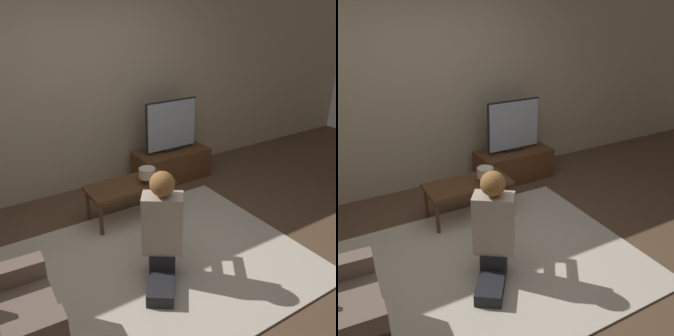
% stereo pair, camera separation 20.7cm
% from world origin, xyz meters
% --- Properties ---
extents(ground_plane, '(10.00, 10.00, 0.00)m').
position_xyz_m(ground_plane, '(0.00, 0.00, 0.00)').
color(ground_plane, brown).
extents(wall_back, '(10.00, 0.06, 2.60)m').
position_xyz_m(wall_back, '(0.00, 1.93, 1.30)').
color(wall_back, beige).
rests_on(wall_back, ground_plane).
extents(rug, '(2.61, 2.14, 0.02)m').
position_xyz_m(rug, '(0.00, 0.00, 0.01)').
color(rug, beige).
rests_on(rug, ground_plane).
extents(tv_stand, '(1.00, 0.50, 0.40)m').
position_xyz_m(tv_stand, '(1.09, 1.54, 0.20)').
color(tv_stand, brown).
rests_on(tv_stand, ground_plane).
extents(tv, '(0.76, 0.08, 0.69)m').
position_xyz_m(tv, '(1.09, 1.55, 0.75)').
color(tv, black).
rests_on(tv, tv_stand).
extents(coffee_table, '(0.94, 0.45, 0.42)m').
position_xyz_m(coffee_table, '(0.14, 0.92, 0.37)').
color(coffee_table, brown).
rests_on(coffee_table, ground_plane).
extents(person_kneeling, '(0.68, 0.82, 1.00)m').
position_xyz_m(person_kneeling, '(-0.09, -0.14, 0.51)').
color(person_kneeling, '#232328').
rests_on(person_kneeling, rug).
extents(table_lamp, '(0.18, 0.18, 0.17)m').
position_xyz_m(table_lamp, '(0.32, 0.84, 0.52)').
color(table_lamp, '#4C3823').
rests_on(table_lamp, coffee_table).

